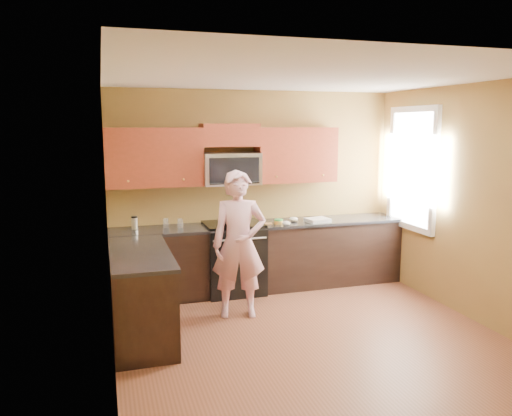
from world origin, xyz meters
name	(u,v)px	position (x,y,z in m)	size (l,w,h in m)	color
floor	(310,337)	(0.00, 0.00, 0.00)	(4.00, 4.00, 0.00)	brown
ceiling	(314,76)	(0.00, 0.00, 2.70)	(4.00, 4.00, 0.00)	white
wall_back	(255,189)	(0.00, 2.00, 1.35)	(4.00, 4.00, 0.00)	brown
wall_front	(435,263)	(0.00, -2.00, 1.35)	(4.00, 4.00, 0.00)	brown
wall_left	(108,223)	(-2.00, 0.00, 1.35)	(4.00, 4.00, 0.00)	brown
wall_right	(475,204)	(2.00, 0.00, 1.35)	(4.00, 4.00, 0.00)	brown
cabinet_back_run	(261,258)	(0.00, 1.70, 0.44)	(4.00, 0.60, 0.88)	black
cabinet_left_run	(141,295)	(-1.70, 0.60, 0.44)	(0.60, 1.60, 0.88)	black
countertop_back	(262,225)	(0.00, 1.69, 0.90)	(4.00, 0.62, 0.04)	black
countertop_left	(140,253)	(-1.69, 0.60, 0.90)	(0.62, 1.60, 0.04)	black
stove	(234,258)	(-0.40, 1.68, 0.47)	(0.76, 0.65, 0.95)	black
microwave	(231,184)	(-0.40, 1.80, 1.45)	(0.76, 0.40, 0.42)	silver
upper_cab_left	(155,187)	(-1.39, 1.83, 1.45)	(1.22, 0.33, 0.75)	maroon
upper_cab_right	(296,182)	(0.54, 1.83, 1.45)	(1.12, 0.33, 0.75)	maroon
upper_cab_over_mw	(230,135)	(-0.40, 1.83, 2.10)	(0.76, 0.33, 0.30)	maroon
window	(412,169)	(1.98, 1.20, 1.65)	(0.06, 1.06, 1.66)	white
woman	(239,244)	(-0.55, 0.83, 0.86)	(0.63, 0.41, 1.72)	pink
frying_pan	(234,227)	(-0.46, 1.42, 0.95)	(0.28, 0.50, 0.06)	black
butter_tub	(279,224)	(0.20, 1.57, 0.92)	(0.12, 0.12, 0.08)	gold
toast_slice	(268,224)	(0.06, 1.60, 0.93)	(0.11, 0.11, 0.01)	#B27F47
napkin_a	(286,223)	(0.26, 1.45, 0.95)	(0.11, 0.12, 0.06)	silver
napkin_b	(294,219)	(0.45, 1.67, 0.95)	(0.12, 0.13, 0.07)	silver
dish_towel	(318,220)	(0.76, 1.56, 0.95)	(0.30, 0.24, 0.05)	white
travel_mug	(135,230)	(-1.67, 1.77, 0.92)	(0.08, 0.08, 0.17)	silver
glass_a	(166,223)	(-1.27, 1.79, 0.98)	(0.07, 0.07, 0.12)	silver
glass_b	(180,223)	(-1.10, 1.71, 0.98)	(0.07, 0.07, 0.12)	silver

